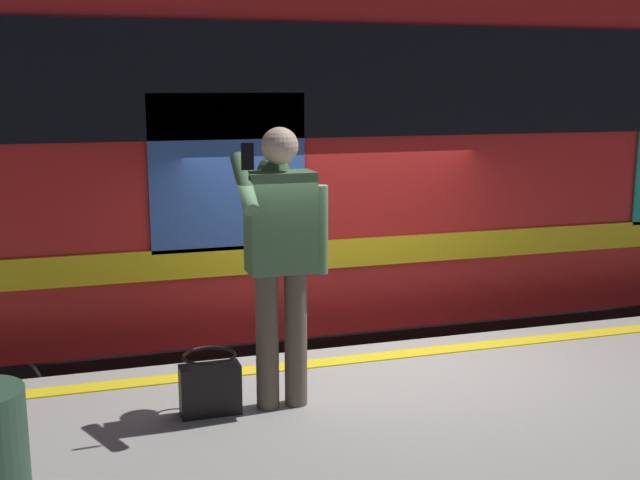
% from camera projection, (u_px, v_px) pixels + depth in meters
% --- Properties ---
extents(ground_plane, '(24.85, 24.85, 0.00)m').
position_uv_depth(ground_plane, '(362.00, 477.00, 6.25)').
color(ground_plane, '#4C4742').
extents(safety_line, '(15.00, 0.16, 0.01)m').
position_uv_depth(safety_line, '(378.00, 357.00, 5.75)').
color(safety_line, yellow).
rests_on(safety_line, platform).
extents(track_rail_near, '(19.90, 0.08, 0.16)m').
position_uv_depth(track_rail_near, '(307.00, 394.00, 7.70)').
color(track_rail_near, slate).
rests_on(track_rail_near, ground).
extents(track_rail_far, '(19.90, 0.08, 0.16)m').
position_uv_depth(track_rail_far, '(272.00, 348.00, 9.04)').
color(track_rail_far, slate).
rests_on(track_rail_far, ground).
extents(train_carriage, '(12.75, 3.12, 4.19)m').
position_uv_depth(train_carriage, '(410.00, 125.00, 8.26)').
color(train_carriage, red).
rests_on(train_carriage, ground).
extents(passenger, '(0.57, 0.55, 1.72)m').
position_uv_depth(passenger, '(281.00, 245.00, 4.70)').
color(passenger, brown).
rests_on(passenger, platform).
extents(handbag, '(0.36, 0.33, 0.38)m').
position_uv_depth(handbag, '(210.00, 386.00, 4.73)').
color(handbag, black).
rests_on(handbag, platform).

